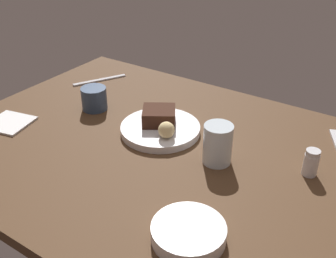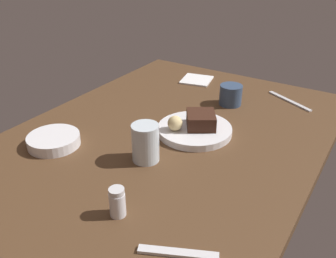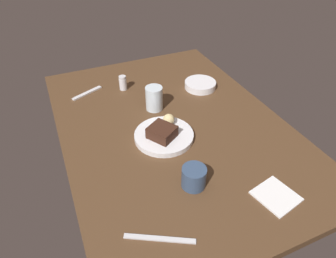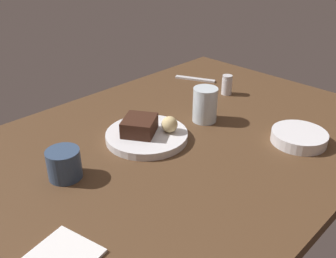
{
  "view_description": "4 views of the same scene",
  "coord_description": "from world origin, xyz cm",
  "px_view_note": "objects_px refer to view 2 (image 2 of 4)",
  "views": [
    {
      "loc": [
        48.0,
        -71.88,
        60.03
      ],
      "look_at": [
        -3.48,
        5.4,
        5.43
      ],
      "focal_mm": 43.16,
      "sensor_mm": 36.0,
      "label": 1
    },
    {
      "loc": [
        78.58,
        50.62,
        55.64
      ],
      "look_at": [
        -1.09,
        0.48,
        5.16
      ],
      "focal_mm": 39.65,
      "sensor_mm": 36.0,
      "label": 2
    },
    {
      "loc": [
        -85.14,
        38.8,
        74.31
      ],
      "look_at": [
        -6.71,
        4.69,
        6.79
      ],
      "focal_mm": 32.07,
      "sensor_mm": 36.0,
      "label": 3
    },
    {
      "loc": [
        -65.04,
        -59.09,
        53.2
      ],
      "look_at": [
        -2.07,
        2.74,
        5.68
      ],
      "focal_mm": 40.38,
      "sensor_mm": 36.0,
      "label": 4
    }
  ],
  "objects_px": {
    "dessert_plate": "(195,130)",
    "bread_roll": "(175,123)",
    "water_glass": "(145,143)",
    "chocolate_cake_slice": "(201,120)",
    "salt_shaker": "(117,202)",
    "side_bowl": "(54,140)",
    "coffee_cup": "(231,95)",
    "dessert_spoon": "(178,253)",
    "butter_knife": "(289,101)",
    "folded_napkin": "(197,80)"
  },
  "relations": [
    {
      "from": "side_bowl",
      "to": "butter_knife",
      "type": "height_order",
      "value": "side_bowl"
    },
    {
      "from": "coffee_cup",
      "to": "dessert_spoon",
      "type": "distance_m",
      "value": 0.7
    },
    {
      "from": "bread_roll",
      "to": "water_glass",
      "type": "xyz_separation_m",
      "value": [
        0.15,
        0.0,
        0.01
      ]
    },
    {
      "from": "salt_shaker",
      "to": "side_bowl",
      "type": "height_order",
      "value": "salt_shaker"
    },
    {
      "from": "bread_roll",
      "to": "butter_knife",
      "type": "relative_size",
      "value": 0.23
    },
    {
      "from": "dessert_plate",
      "to": "side_bowl",
      "type": "height_order",
      "value": "side_bowl"
    },
    {
      "from": "salt_shaker",
      "to": "butter_knife",
      "type": "distance_m",
      "value": 0.79
    },
    {
      "from": "coffee_cup",
      "to": "butter_knife",
      "type": "bearing_deg",
      "value": 128.26
    },
    {
      "from": "water_glass",
      "to": "chocolate_cake_slice",
      "type": "bearing_deg",
      "value": 166.16
    },
    {
      "from": "salt_shaker",
      "to": "dessert_spoon",
      "type": "xyz_separation_m",
      "value": [
        0.03,
        0.16,
        -0.03
      ]
    },
    {
      "from": "dessert_plate",
      "to": "coffee_cup",
      "type": "relative_size",
      "value": 2.88
    },
    {
      "from": "dessert_spoon",
      "to": "folded_napkin",
      "type": "height_order",
      "value": "dessert_spoon"
    },
    {
      "from": "dessert_plate",
      "to": "water_glass",
      "type": "relative_size",
      "value": 2.17
    },
    {
      "from": "chocolate_cake_slice",
      "to": "water_glass",
      "type": "bearing_deg",
      "value": -13.84
    },
    {
      "from": "water_glass",
      "to": "dessert_spoon",
      "type": "distance_m",
      "value": 0.33
    },
    {
      "from": "dessert_spoon",
      "to": "butter_knife",
      "type": "relative_size",
      "value": 0.79
    },
    {
      "from": "bread_roll",
      "to": "coffee_cup",
      "type": "bearing_deg",
      "value": 171.4
    },
    {
      "from": "salt_shaker",
      "to": "folded_napkin",
      "type": "distance_m",
      "value": 0.82
    },
    {
      "from": "side_bowl",
      "to": "coffee_cup",
      "type": "bearing_deg",
      "value": 149.67
    },
    {
      "from": "salt_shaker",
      "to": "side_bowl",
      "type": "xyz_separation_m",
      "value": [
        -0.13,
        -0.33,
        -0.02
      ]
    },
    {
      "from": "chocolate_cake_slice",
      "to": "side_bowl",
      "type": "xyz_separation_m",
      "value": [
        0.28,
        -0.31,
        -0.03
      ]
    },
    {
      "from": "water_glass",
      "to": "coffee_cup",
      "type": "height_order",
      "value": "water_glass"
    },
    {
      "from": "coffee_cup",
      "to": "folded_napkin",
      "type": "relative_size",
      "value": 0.66
    },
    {
      "from": "bread_roll",
      "to": "butter_knife",
      "type": "distance_m",
      "value": 0.47
    },
    {
      "from": "dessert_spoon",
      "to": "coffee_cup",
      "type": "bearing_deg",
      "value": -98.39
    },
    {
      "from": "dessert_plate",
      "to": "coffee_cup",
      "type": "height_order",
      "value": "coffee_cup"
    },
    {
      "from": "butter_knife",
      "to": "folded_napkin",
      "type": "xyz_separation_m",
      "value": [
        -0.01,
        -0.37,
        0.0
      ]
    },
    {
      "from": "bread_roll",
      "to": "folded_napkin",
      "type": "height_order",
      "value": "bread_roll"
    },
    {
      "from": "side_bowl",
      "to": "coffee_cup",
      "type": "height_order",
      "value": "coffee_cup"
    },
    {
      "from": "side_bowl",
      "to": "salt_shaker",
      "type": "bearing_deg",
      "value": 68.7
    },
    {
      "from": "dessert_plate",
      "to": "salt_shaker",
      "type": "relative_size",
      "value": 3.29
    },
    {
      "from": "dessert_plate",
      "to": "side_bowl",
      "type": "bearing_deg",
      "value": -47.73
    },
    {
      "from": "salt_shaker",
      "to": "butter_knife",
      "type": "bearing_deg",
      "value": 170.01
    },
    {
      "from": "dessert_spoon",
      "to": "folded_napkin",
      "type": "bearing_deg",
      "value": -88.28
    },
    {
      "from": "butter_knife",
      "to": "folded_napkin",
      "type": "distance_m",
      "value": 0.37
    },
    {
      "from": "bread_roll",
      "to": "dessert_spoon",
      "type": "xyz_separation_m",
      "value": [
        0.38,
        0.24,
        -0.04
      ]
    },
    {
      "from": "water_glass",
      "to": "side_bowl",
      "type": "relative_size",
      "value": 0.7
    },
    {
      "from": "dessert_plate",
      "to": "salt_shaker",
      "type": "height_order",
      "value": "salt_shaker"
    },
    {
      "from": "salt_shaker",
      "to": "water_glass",
      "type": "relative_size",
      "value": 0.66
    },
    {
      "from": "dessert_plate",
      "to": "bread_roll",
      "type": "height_order",
      "value": "bread_roll"
    },
    {
      "from": "bread_roll",
      "to": "butter_knife",
      "type": "height_order",
      "value": "bread_roll"
    },
    {
      "from": "salt_shaker",
      "to": "water_glass",
      "type": "distance_m",
      "value": 0.22
    },
    {
      "from": "bread_roll",
      "to": "folded_napkin",
      "type": "relative_size",
      "value": 0.37
    },
    {
      "from": "side_bowl",
      "to": "coffee_cup",
      "type": "xyz_separation_m",
      "value": [
        -0.51,
        0.3,
        0.02
      ]
    },
    {
      "from": "folded_napkin",
      "to": "water_glass",
      "type": "bearing_deg",
      "value": 15.63
    },
    {
      "from": "side_bowl",
      "to": "coffee_cup",
      "type": "relative_size",
      "value": 1.89
    },
    {
      "from": "dessert_plate",
      "to": "butter_knife",
      "type": "distance_m",
      "value": 0.41
    },
    {
      "from": "water_glass",
      "to": "dessert_plate",
      "type": "bearing_deg",
      "value": 168.83
    },
    {
      "from": "coffee_cup",
      "to": "folded_napkin",
      "type": "xyz_separation_m",
      "value": [
        -0.14,
        -0.2,
        -0.03
      ]
    },
    {
      "from": "side_bowl",
      "to": "chocolate_cake_slice",
      "type": "bearing_deg",
      "value": 132.42
    }
  ]
}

